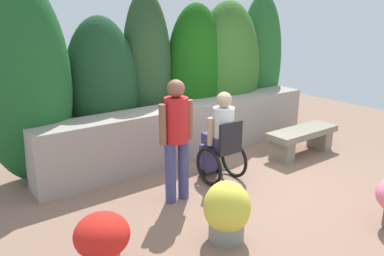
{
  "coord_description": "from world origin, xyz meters",
  "views": [
    {
      "loc": [
        -3.49,
        -3.33,
        2.32
      ],
      "look_at": [
        -0.64,
        0.55,
        0.85
      ],
      "focal_mm": 34.27,
      "sensor_mm": 36.0,
      "label": 1
    }
  ],
  "objects_px": {
    "person_in_wheelchair": "(221,140)",
    "flower_pot_small_foreground": "(227,212)",
    "stone_bench": "(302,137)",
    "person_standing_companion": "(177,133)",
    "flower_pot_red_accent": "(102,239)"
  },
  "relations": [
    {
      "from": "person_standing_companion",
      "to": "flower_pot_small_foreground",
      "type": "distance_m",
      "value": 1.2
    },
    {
      "from": "stone_bench",
      "to": "person_standing_companion",
      "type": "height_order",
      "value": "person_standing_companion"
    },
    {
      "from": "stone_bench",
      "to": "flower_pot_red_accent",
      "type": "distance_m",
      "value": 4.14
    },
    {
      "from": "stone_bench",
      "to": "flower_pot_red_accent",
      "type": "bearing_deg",
      "value": -174.36
    },
    {
      "from": "stone_bench",
      "to": "flower_pot_small_foreground",
      "type": "xyz_separation_m",
      "value": [
        -2.77,
        -1.15,
        0.02
      ]
    },
    {
      "from": "flower_pot_small_foreground",
      "to": "stone_bench",
      "type": "bearing_deg",
      "value": 22.63
    },
    {
      "from": "person_in_wheelchair",
      "to": "person_standing_companion",
      "type": "xyz_separation_m",
      "value": [
        -0.85,
        -0.14,
        0.3
      ]
    },
    {
      "from": "person_standing_companion",
      "to": "stone_bench",
      "type": "bearing_deg",
      "value": 6.42
    },
    {
      "from": "person_standing_companion",
      "to": "flower_pot_small_foreground",
      "type": "xyz_separation_m",
      "value": [
        -0.06,
        -1.04,
        -0.6
      ]
    },
    {
      "from": "person_standing_companion",
      "to": "flower_pot_small_foreground",
      "type": "relative_size",
      "value": 2.41
    },
    {
      "from": "person_in_wheelchair",
      "to": "flower_pot_small_foreground",
      "type": "relative_size",
      "value": 2.01
    },
    {
      "from": "stone_bench",
      "to": "person_in_wheelchair",
      "type": "relative_size",
      "value": 1.05
    },
    {
      "from": "stone_bench",
      "to": "person_in_wheelchair",
      "type": "distance_m",
      "value": 1.88
    },
    {
      "from": "stone_bench",
      "to": "flower_pot_red_accent",
      "type": "relative_size",
      "value": 2.4
    },
    {
      "from": "person_in_wheelchair",
      "to": "flower_pot_small_foreground",
      "type": "xyz_separation_m",
      "value": [
        -0.92,
        -1.18,
        -0.3
      ]
    }
  ]
}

